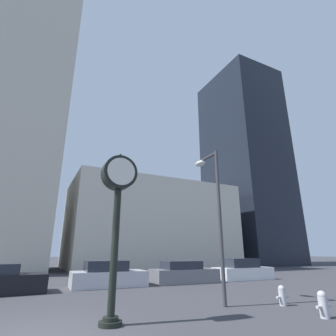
% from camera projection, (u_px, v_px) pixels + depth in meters
% --- Properties ---
extents(building_tall_tower, '(10.84, 12.00, 34.57)m').
position_uv_depth(building_tall_tower, '(14.00, 109.00, 29.66)').
color(building_tall_tower, beige).
rests_on(building_tall_tower, ground_plane).
extents(building_storefront_row, '(19.50, 12.00, 9.86)m').
position_uv_depth(building_storefront_row, '(149.00, 226.00, 33.16)').
color(building_storefront_row, beige).
rests_on(building_storefront_row, ground_plane).
extents(building_glass_modern, '(9.50, 12.00, 31.68)m').
position_uv_depth(building_glass_modern, '(244.00, 164.00, 43.73)').
color(building_glass_modern, black).
rests_on(building_glass_modern, ground_plane).
extents(street_clock, '(1.03, 0.62, 4.79)m').
position_uv_depth(street_clock, '(118.00, 198.00, 7.83)').
color(street_clock, black).
rests_on(street_clock, ground_plane).
extents(car_silver, '(4.09, 2.10, 1.37)m').
position_uv_depth(car_silver, '(108.00, 276.00, 14.47)').
color(car_silver, '#BCBCC1').
rests_on(car_silver, ground_plane).
extents(car_grey, '(4.17, 2.16, 1.29)m').
position_uv_depth(car_grey, '(183.00, 273.00, 16.26)').
color(car_grey, slate).
rests_on(car_grey, ground_plane).
extents(car_white, '(4.14, 1.91, 1.39)m').
position_uv_depth(car_white, '(242.00, 271.00, 18.21)').
color(car_white, silver).
rests_on(car_white, ground_plane).
extents(fire_hydrant_near, '(0.59, 0.26, 0.74)m').
position_uv_depth(fire_hydrant_near, '(323.00, 304.00, 7.69)').
color(fire_hydrant_near, '#B7B7BC').
rests_on(fire_hydrant_near, ground_plane).
extents(fire_hydrant_far, '(0.55, 0.24, 0.67)m').
position_uv_depth(fire_hydrant_far, '(282.00, 295.00, 9.45)').
color(fire_hydrant_far, '#B7B7BC').
rests_on(fire_hydrant_far, ground_plane).
extents(street_lamp_right, '(0.36, 1.57, 5.87)m').
position_uv_depth(street_lamp_right, '(213.00, 198.00, 10.69)').
color(street_lamp_right, '#38383D').
rests_on(street_lamp_right, ground_plane).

